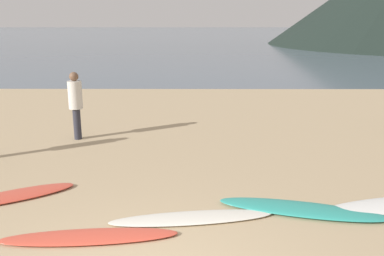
% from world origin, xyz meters
% --- Properties ---
extents(ground_plane, '(120.00, 120.00, 0.20)m').
position_xyz_m(ground_plane, '(0.00, 10.00, -0.10)').
color(ground_plane, tan).
rests_on(ground_plane, ground).
extents(ocean_water, '(140.00, 100.00, 0.01)m').
position_xyz_m(ocean_water, '(0.00, 64.15, 0.00)').
color(ocean_water, slate).
rests_on(ocean_water, ground).
extents(surfboard_1, '(2.04, 1.50, 0.07)m').
position_xyz_m(surfboard_1, '(-2.33, 2.98, 0.04)').
color(surfboard_1, '#D84C38').
rests_on(surfboard_1, ground).
extents(surfboard_2, '(2.53, 0.70, 0.07)m').
position_xyz_m(surfboard_2, '(-0.69, 1.59, 0.03)').
color(surfboard_2, '#D84C38').
rests_on(surfboard_2, ground).
extents(surfboard_3, '(2.58, 0.82, 0.07)m').
position_xyz_m(surfboard_3, '(0.75, 2.18, 0.03)').
color(surfboard_3, silver).
rests_on(surfboard_3, ground).
extents(surfboard_4, '(2.71, 1.22, 0.10)m').
position_xyz_m(surfboard_4, '(2.50, 2.45, 0.05)').
color(surfboard_4, teal).
rests_on(surfboard_4, ground).
extents(surfboard_5, '(2.35, 1.16, 0.09)m').
position_xyz_m(surfboard_5, '(3.75, 2.55, 0.05)').
color(surfboard_5, white).
rests_on(surfboard_5, ground).
extents(person_3, '(0.34, 0.34, 1.70)m').
position_xyz_m(person_3, '(-2.17, 6.57, 1.00)').
color(person_3, '#2D2D38').
rests_on(person_3, ground).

